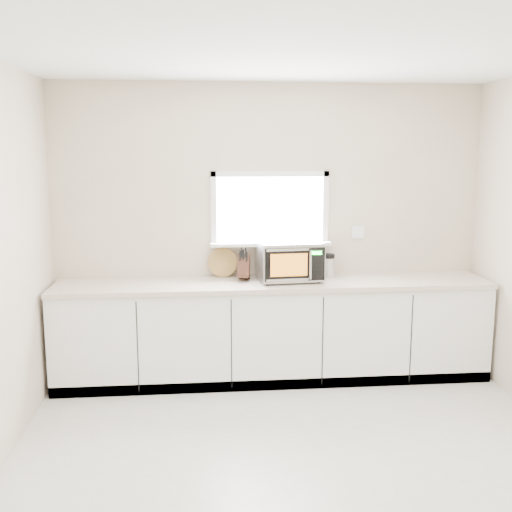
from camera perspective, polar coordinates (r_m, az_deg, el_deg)
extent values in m
plane|color=beige|center=(4.17, 4.71, -20.02)|extent=(4.00, 4.00, 0.00)
cube|color=beige|center=(5.64, 1.30, 2.50)|extent=(4.00, 0.02, 2.70)
cube|color=white|center=(5.60, 1.33, 4.51)|extent=(1.00, 0.02, 0.60)
cube|color=white|center=(5.58, 1.39, 1.18)|extent=(1.12, 0.16, 0.03)
cube|color=white|center=(5.56, 1.36, 7.83)|extent=(1.10, 0.04, 0.05)
cube|color=white|center=(5.63, 1.33, 1.20)|extent=(1.10, 0.04, 0.05)
cube|color=white|center=(5.55, -4.06, 4.44)|extent=(0.05, 0.04, 0.70)
cube|color=white|center=(5.67, 6.64, 4.52)|extent=(0.05, 0.04, 0.70)
cube|color=white|center=(5.79, 9.69, 2.27)|extent=(0.12, 0.01, 0.12)
cube|color=white|center=(5.54, 1.64, -7.28)|extent=(3.92, 0.60, 0.88)
cube|color=beige|center=(5.41, 1.67, -2.65)|extent=(3.92, 0.64, 0.04)
cylinder|color=black|center=(5.26, 1.11, -2.69)|extent=(0.03, 0.03, 0.02)
cylinder|color=black|center=(5.58, 0.43, -1.95)|extent=(0.03, 0.03, 0.02)
cylinder|color=black|center=(5.37, 6.01, -2.48)|extent=(0.03, 0.03, 0.02)
cylinder|color=black|center=(5.69, 5.07, -1.77)|extent=(0.03, 0.03, 0.02)
cube|color=#B1B4B9|center=(5.44, 3.19, -0.41)|extent=(0.59, 0.47, 0.33)
cube|color=black|center=(5.23, 3.74, -0.83)|extent=(0.53, 0.06, 0.29)
cube|color=orange|center=(5.21, 3.16, -0.86)|extent=(0.33, 0.03, 0.20)
cylinder|color=silver|center=(5.24, 5.23, -0.83)|extent=(0.02, 0.02, 0.26)
cube|color=black|center=(5.28, 5.75, -0.77)|extent=(0.13, 0.02, 0.29)
cube|color=#19FF33|center=(5.25, 5.78, 0.30)|extent=(0.09, 0.01, 0.03)
cube|color=silver|center=(5.41, 3.20, 1.38)|extent=(0.59, 0.47, 0.01)
cube|color=#422617|center=(5.45, -1.14, -0.98)|extent=(0.14, 0.23, 0.26)
cube|color=black|center=(5.38, -1.53, 0.02)|extent=(0.02, 0.04, 0.09)
cube|color=black|center=(5.38, -1.20, 0.12)|extent=(0.02, 0.04, 0.09)
cube|color=black|center=(5.38, -0.88, -0.10)|extent=(0.02, 0.04, 0.09)
cube|color=black|center=(5.37, -1.37, 0.33)|extent=(0.02, 0.04, 0.09)
cube|color=black|center=(5.37, -0.99, 0.33)|extent=(0.02, 0.04, 0.09)
cylinder|color=#AC8342|center=(5.59, -3.19, -0.60)|extent=(0.28, 0.07, 0.28)
cylinder|color=#B1B4B9|center=(5.66, 6.88, -1.05)|extent=(0.15, 0.15, 0.17)
cylinder|color=black|center=(5.64, 6.90, 0.02)|extent=(0.15, 0.15, 0.04)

